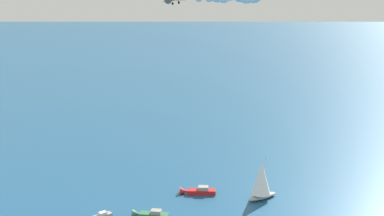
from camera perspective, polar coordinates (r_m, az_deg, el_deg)
name	(u,v)px	position (r m, az deg, el deg)	size (l,w,h in m)	color
sailboat_far_stbd	(262,180)	(155.60, 7.85, -8.03)	(8.95, 9.93, 13.51)	#9E9993
motorboat_offshore	(149,215)	(145.19, -4.86, -11.86)	(3.21, 10.39, 2.98)	#33704C
motorboat_trailing	(196,191)	(159.89, 0.47, -9.35)	(3.65, 11.30, 3.23)	#B21E1E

